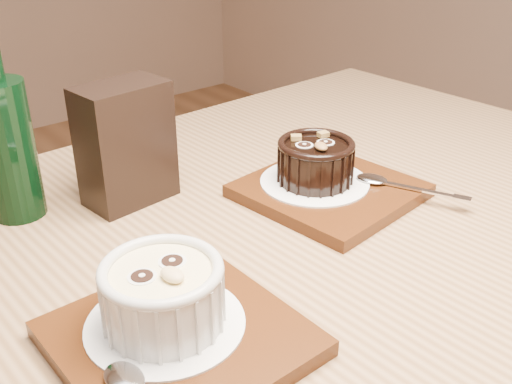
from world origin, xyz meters
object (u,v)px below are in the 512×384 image
tray_right (329,191)px  condiment_stand (126,144)px  table (264,331)px  ramekin_dark (316,159)px  green_bottle (7,145)px  ramekin_white (163,292)px  tray_left (179,339)px

tray_right → condiment_stand: (-0.18, 0.15, 0.06)m
table → ramekin_dark: size_ratio=13.47×
tray_right → ramekin_dark: bearing=117.8°
tray_right → green_bottle: 0.36m
ramekin_white → green_bottle: size_ratio=0.45×
tray_left → condiment_stand: 0.28m
ramekin_white → green_bottle: 0.29m
table → green_bottle: 0.34m
tray_left → tray_right: (0.28, 0.10, 0.00)m
table → condiment_stand: bearing=100.5°
ramekin_white → green_bottle: (-0.01, 0.29, 0.04)m
tray_left → green_bottle: green_bottle is taller
tray_left → condiment_stand: bearing=68.8°
green_bottle → tray_right: bearing=-33.2°
table → condiment_stand: 0.26m
condiment_stand → green_bottle: (-0.11, 0.05, 0.01)m
ramekin_dark → ramekin_white: bearing=-136.0°
condiment_stand → table: bearing=-79.5°
tray_right → ramekin_dark: 0.04m
tray_right → ramekin_dark: ramekin_dark is taller
tray_right → ramekin_dark: (-0.01, 0.02, 0.04)m
tray_left → green_bottle: 0.31m
tray_left → ramekin_white: 0.04m
table → green_bottle: size_ratio=5.63×
tray_left → ramekin_white: size_ratio=1.83×
green_bottle → tray_left: bearing=-86.9°
ramekin_dark → green_bottle: (-0.29, 0.18, 0.04)m
tray_left → ramekin_white: (-0.00, 0.01, 0.04)m
tray_right → tray_left: bearing=-159.7°
condiment_stand → green_bottle: green_bottle is taller
table → ramekin_white: 0.20m
tray_left → condiment_stand: size_ratio=1.29×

